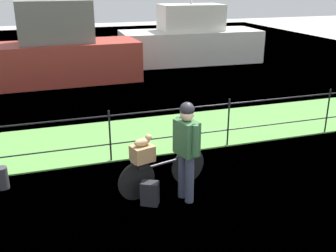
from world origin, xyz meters
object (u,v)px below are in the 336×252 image
at_px(cyclist_person, 186,143).
at_px(moored_boat_mid, 190,41).
at_px(wooden_crate, 142,153).
at_px(backpack_on_paving, 150,193).
at_px(bicycle_main, 162,172).
at_px(moored_boat_near, 58,53).
at_px(mooring_bollard, 2,178).
at_px(terrier_dog, 143,141).

bearing_deg(cyclist_person, moored_boat_mid, 68.46).
relative_size(wooden_crate, cyclist_person, 0.21).
xyz_separation_m(backpack_on_paving, moored_boat_mid, (4.97, 11.02, 0.73)).
bearing_deg(bicycle_main, moored_boat_mid, 66.47).
bearing_deg(moored_boat_near, bicycle_main, -82.58).
relative_size(bicycle_main, mooring_bollard, 4.17).
bearing_deg(moored_boat_near, wooden_crate, -85.05).
xyz_separation_m(wooden_crate, backpack_on_paving, (0.04, -0.26, -0.60)).
xyz_separation_m(cyclist_person, mooring_bollard, (-2.90, 1.34, -0.80)).
xyz_separation_m(bicycle_main, wooden_crate, (-0.37, -0.10, 0.44)).
distance_m(moored_boat_near, moored_boat_mid, 6.12).
bearing_deg(backpack_on_paving, moored_boat_mid, 94.36).
bearing_deg(terrier_dog, bicycle_main, 15.10).
bearing_deg(cyclist_person, mooring_bollard, 155.17).
distance_m(wooden_crate, cyclist_person, 0.74).
bearing_deg(backpack_on_paving, cyclist_person, 26.14).
bearing_deg(wooden_crate, cyclist_person, -24.18).
distance_m(cyclist_person, mooring_bollard, 3.29).
bearing_deg(backpack_on_paving, moored_boat_near, 123.67).
bearing_deg(bicycle_main, cyclist_person, -54.38).
distance_m(wooden_crate, moored_boat_mid, 11.87).
relative_size(bicycle_main, wooden_crate, 4.79).
relative_size(backpack_on_paving, mooring_bollard, 1.01).
xyz_separation_m(backpack_on_paving, mooring_bollard, (-2.29, 1.31, -0.00)).
bearing_deg(mooring_bollard, backpack_on_paving, -29.87).
distance_m(mooring_bollard, moored_boat_near, 7.85).
xyz_separation_m(mooring_bollard, moored_boat_mid, (7.26, 9.71, 0.73)).
height_order(wooden_crate, cyclist_person, cyclist_person).
height_order(terrier_dog, cyclist_person, cyclist_person).
distance_m(bicycle_main, mooring_bollard, 2.79).
height_order(bicycle_main, terrier_dog, terrier_dog).
bearing_deg(mooring_bollard, cyclist_person, -24.83).
relative_size(bicycle_main, terrier_dog, 5.12).
xyz_separation_m(cyclist_person, moored_boat_near, (-1.40, 9.01, 0.03)).
relative_size(bicycle_main, cyclist_person, 0.99).
bearing_deg(backpack_on_paving, bicycle_main, 76.52).
height_order(moored_boat_near, moored_boat_mid, moored_boat_near).
distance_m(bicycle_main, moored_boat_near, 8.71).
height_order(terrier_dog, moored_boat_near, moored_boat_near).
bearing_deg(moored_boat_mid, terrier_dog, -114.88).
bearing_deg(terrier_dog, cyclist_person, -25.48).
xyz_separation_m(bicycle_main, moored_boat_mid, (4.64, 10.66, 0.58)).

